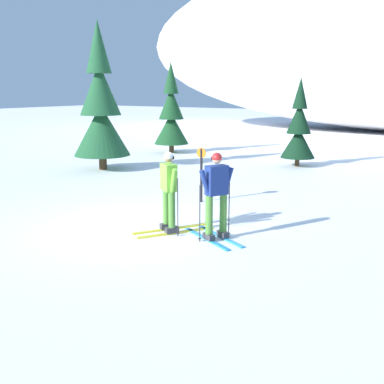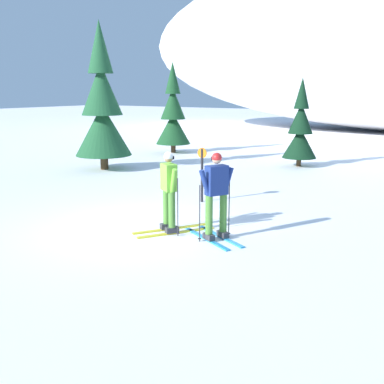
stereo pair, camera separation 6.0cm
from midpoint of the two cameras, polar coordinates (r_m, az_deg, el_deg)
ground_plane at (r=10.49m, az=-6.53°, el=-4.35°), size 120.00×120.00×0.00m
skier_lime_jacket at (r=9.87m, az=-2.65°, el=0.13°), size 1.31×1.72×1.76m
skier_navy_jacket at (r=9.36m, az=3.19°, el=-0.29°), size 1.66×1.16×1.81m
pine_tree_far_left at (r=22.59m, az=-2.28°, el=9.44°), size 1.67×1.67×4.32m
pine_tree_center_left at (r=18.02m, az=-10.94°, el=10.05°), size 2.14×2.14×5.53m
pine_tree_center_right at (r=18.96m, az=13.32°, el=7.48°), size 1.35×1.35×3.51m
trail_marker_post at (r=12.58m, az=1.39°, el=2.54°), size 0.28×0.07×1.50m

